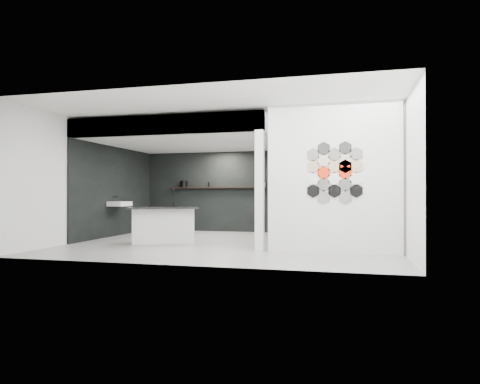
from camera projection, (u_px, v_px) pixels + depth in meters
name	position (u px, v px, depth m)	size (l,w,h in m)	color
floor	(232.00, 244.00, 9.49)	(7.00, 6.00, 0.01)	gray
partition_panel	(333.00, 178.00, 7.98)	(2.45, 0.15, 2.80)	silver
bay_clad_back	(216.00, 192.00, 12.69)	(4.40, 0.04, 2.35)	black
bay_clad_left	(116.00, 191.00, 11.31)	(0.04, 4.00, 2.35)	black
bulkhead	(193.00, 137.00, 10.79)	(4.40, 4.00, 0.40)	silver
corner_column	(260.00, 190.00, 8.32)	(0.16, 0.16, 2.35)	silver
fascia_beam	(161.00, 125.00, 8.93)	(4.40, 0.16, 0.40)	silver
wall_basin	(120.00, 204.00, 11.06)	(0.40, 0.60, 0.12)	silver
display_shelf	(218.00, 187.00, 12.57)	(3.00, 0.15, 0.04)	black
kitchen_island	(164.00, 225.00, 9.61)	(1.67, 1.22, 1.23)	silver
stockpot	(184.00, 184.00, 12.83)	(0.22, 0.22, 0.18)	black
kettle	(258.00, 184.00, 12.28)	(0.15, 0.15, 0.13)	black
glass_bowl	(263.00, 185.00, 12.24)	(0.13, 0.13, 0.10)	gray
glass_vase	(263.00, 184.00, 12.24)	(0.10, 0.10, 0.13)	gray
bottle_dark	(209.00, 184.00, 12.64)	(0.05, 0.05, 0.14)	black
utensil_cup	(184.00, 185.00, 12.83)	(0.08, 0.08, 0.10)	black
hex_tile_cluster	(335.00, 172.00, 7.89)	(1.04, 0.02, 1.16)	black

